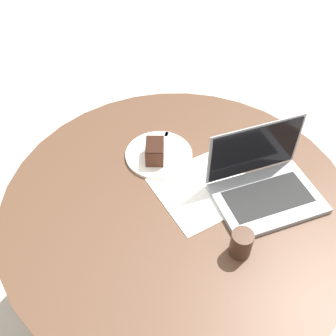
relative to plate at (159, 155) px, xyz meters
name	(u,v)px	position (x,y,z in m)	size (l,w,h in m)	color
ground_plane	(175,299)	(-0.04, 0.21, -0.77)	(12.00, 12.00, 0.00)	#B7AD9E
dining_table	(177,221)	(-0.04, 0.21, -0.14)	(1.17, 1.17, 0.76)	#4C3323
paper_document	(205,188)	(-0.14, 0.17, 0.00)	(0.40, 0.38, 0.00)	white
plate	(159,155)	(0.00, 0.00, 0.00)	(0.24, 0.24, 0.01)	silver
cake_slice	(155,151)	(0.02, 0.02, 0.04)	(0.07, 0.10, 0.07)	#472619
fork	(163,144)	(-0.02, -0.05, 0.01)	(0.08, 0.17, 0.00)	silver
coffee_glass	(241,244)	(-0.20, 0.43, 0.04)	(0.06, 0.06, 0.09)	#3D2619
laptop	(264,186)	(-0.33, 0.22, 0.03)	(0.39, 0.32, 0.23)	gray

